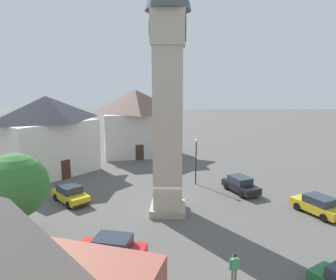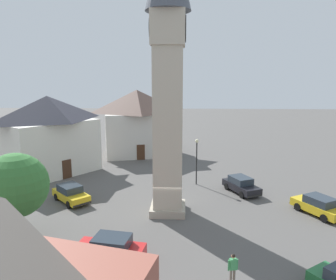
{
  "view_description": "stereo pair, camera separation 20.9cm",
  "coord_description": "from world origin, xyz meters",
  "px_view_note": "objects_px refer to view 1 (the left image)",
  "views": [
    {
      "loc": [
        -23.89,
        -0.94,
        10.48
      ],
      "look_at": [
        0.0,
        0.0,
        6.0
      ],
      "focal_mm": 33.28,
      "sensor_mm": 36.0,
      "label": 1
    },
    {
      "loc": [
        -23.88,
        -1.15,
        10.48
      ],
      "look_at": [
        0.0,
        0.0,
        6.0
      ],
      "focal_mm": 33.28,
      "sensor_mm": 36.0,
      "label": 2
    }
  ],
  "objects_px": {
    "car_white_side": "(241,185)",
    "lamp_post": "(196,154)",
    "pedestrian": "(234,266)",
    "tree": "(15,186)",
    "car_blue_kerb": "(318,205)",
    "building_corner_back": "(136,122)",
    "clock_tower": "(168,43)",
    "car_silver_kerb": "(111,249)",
    "building_shop_left": "(48,135)",
    "car_red_corner": "(70,194)"
  },
  "relations": [
    {
      "from": "car_white_side",
      "to": "lamp_post",
      "type": "distance_m",
      "value": 5.35
    },
    {
      "from": "pedestrian",
      "to": "tree",
      "type": "distance_m",
      "value": 14.57
    },
    {
      "from": "car_blue_kerb",
      "to": "lamp_post",
      "type": "bearing_deg",
      "value": 53.07
    },
    {
      "from": "car_white_side",
      "to": "building_corner_back",
      "type": "relative_size",
      "value": 0.4
    },
    {
      "from": "car_blue_kerb",
      "to": "pedestrian",
      "type": "distance_m",
      "value": 12.22
    },
    {
      "from": "clock_tower",
      "to": "building_corner_back",
      "type": "distance_m",
      "value": 22.97
    },
    {
      "from": "car_silver_kerb",
      "to": "car_white_side",
      "type": "bearing_deg",
      "value": -39.23
    },
    {
      "from": "car_blue_kerb",
      "to": "tree",
      "type": "xyz_separation_m",
      "value": [
        -4.88,
        21.86,
        2.99
      ]
    },
    {
      "from": "building_corner_back",
      "to": "building_shop_left",
      "type": "bearing_deg",
      "value": 140.08
    },
    {
      "from": "car_red_corner",
      "to": "building_shop_left",
      "type": "height_order",
      "value": "building_shop_left"
    },
    {
      "from": "lamp_post",
      "to": "car_red_corner",
      "type": "bearing_deg",
      "value": 115.34
    },
    {
      "from": "clock_tower",
      "to": "car_red_corner",
      "type": "distance_m",
      "value": 15.35
    },
    {
      "from": "tree",
      "to": "clock_tower",
      "type": "bearing_deg",
      "value": -64.08
    },
    {
      "from": "car_blue_kerb",
      "to": "pedestrian",
      "type": "bearing_deg",
      "value": 137.95
    },
    {
      "from": "car_silver_kerb",
      "to": "building_shop_left",
      "type": "bearing_deg",
      "value": 32.05
    },
    {
      "from": "car_white_side",
      "to": "tree",
      "type": "height_order",
      "value": "tree"
    },
    {
      "from": "tree",
      "to": "car_red_corner",
      "type": "bearing_deg",
      "value": -9.79
    },
    {
      "from": "tree",
      "to": "lamp_post",
      "type": "distance_m",
      "value": 17.27
    },
    {
      "from": "building_shop_left",
      "to": "tree",
      "type": "bearing_deg",
      "value": -164.5
    },
    {
      "from": "car_silver_kerb",
      "to": "building_corner_back",
      "type": "bearing_deg",
      "value": 4.88
    },
    {
      "from": "building_shop_left",
      "to": "lamp_post",
      "type": "distance_m",
      "value": 17.0
    },
    {
      "from": "car_red_corner",
      "to": "building_shop_left",
      "type": "bearing_deg",
      "value": 32.01
    },
    {
      "from": "pedestrian",
      "to": "building_corner_back",
      "type": "xyz_separation_m",
      "value": [
        29.62,
        9.28,
        3.77
      ]
    },
    {
      "from": "car_red_corner",
      "to": "building_corner_back",
      "type": "height_order",
      "value": "building_corner_back"
    },
    {
      "from": "car_red_corner",
      "to": "lamp_post",
      "type": "bearing_deg",
      "value": -64.66
    },
    {
      "from": "car_silver_kerb",
      "to": "pedestrian",
      "type": "height_order",
      "value": "pedestrian"
    },
    {
      "from": "car_red_corner",
      "to": "car_white_side",
      "type": "bearing_deg",
      "value": -78.71
    },
    {
      "from": "building_corner_back",
      "to": "lamp_post",
      "type": "xyz_separation_m",
      "value": [
        -13.46,
        -8.05,
        -1.57
      ]
    },
    {
      "from": "building_corner_back",
      "to": "pedestrian",
      "type": "bearing_deg",
      "value": -162.6
    },
    {
      "from": "pedestrian",
      "to": "building_shop_left",
      "type": "xyz_separation_m",
      "value": [
        19.34,
        17.88,
        3.56
      ]
    },
    {
      "from": "building_shop_left",
      "to": "car_white_side",
      "type": "bearing_deg",
      "value": -104.66
    },
    {
      "from": "pedestrian",
      "to": "building_corner_back",
      "type": "height_order",
      "value": "building_corner_back"
    },
    {
      "from": "car_silver_kerb",
      "to": "tree",
      "type": "relative_size",
      "value": 0.73
    },
    {
      "from": "car_blue_kerb",
      "to": "lamp_post",
      "type": "relative_size",
      "value": 0.93
    },
    {
      "from": "car_red_corner",
      "to": "lamp_post",
      "type": "xyz_separation_m",
      "value": [
        5.35,
        -11.3,
        2.45
      ]
    },
    {
      "from": "car_blue_kerb",
      "to": "car_white_side",
      "type": "height_order",
      "value": "same"
    },
    {
      "from": "car_silver_kerb",
      "to": "car_white_side",
      "type": "distance_m",
      "value": 15.59
    },
    {
      "from": "car_silver_kerb",
      "to": "building_shop_left",
      "type": "xyz_separation_m",
      "value": [
        17.53,
        10.97,
        3.8
      ]
    },
    {
      "from": "building_shop_left",
      "to": "clock_tower",
      "type": "bearing_deg",
      "value": -126.4
    },
    {
      "from": "pedestrian",
      "to": "tree",
      "type": "relative_size",
      "value": 0.29
    },
    {
      "from": "pedestrian",
      "to": "building_corner_back",
      "type": "relative_size",
      "value": 0.15
    },
    {
      "from": "lamp_post",
      "to": "tree",
      "type": "bearing_deg",
      "value": 133.86
    },
    {
      "from": "building_corner_back",
      "to": "lamp_post",
      "type": "bearing_deg",
      "value": -149.13
    },
    {
      "from": "pedestrian",
      "to": "lamp_post",
      "type": "distance_m",
      "value": 16.35
    },
    {
      "from": "clock_tower",
      "to": "pedestrian",
      "type": "relative_size",
      "value": 13.38
    },
    {
      "from": "car_silver_kerb",
      "to": "lamp_post",
      "type": "bearing_deg",
      "value": -21.58
    },
    {
      "from": "pedestrian",
      "to": "lamp_post",
      "type": "relative_size",
      "value": 0.35
    },
    {
      "from": "car_silver_kerb",
      "to": "building_corner_back",
      "type": "xyz_separation_m",
      "value": [
        27.8,
        2.38,
        4.02
      ]
    },
    {
      "from": "car_blue_kerb",
      "to": "car_white_side",
      "type": "bearing_deg",
      "value": 47.35
    },
    {
      "from": "car_red_corner",
      "to": "lamp_post",
      "type": "height_order",
      "value": "lamp_post"
    }
  ]
}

